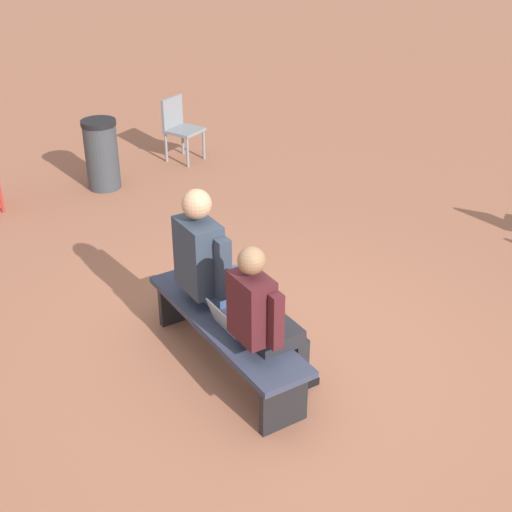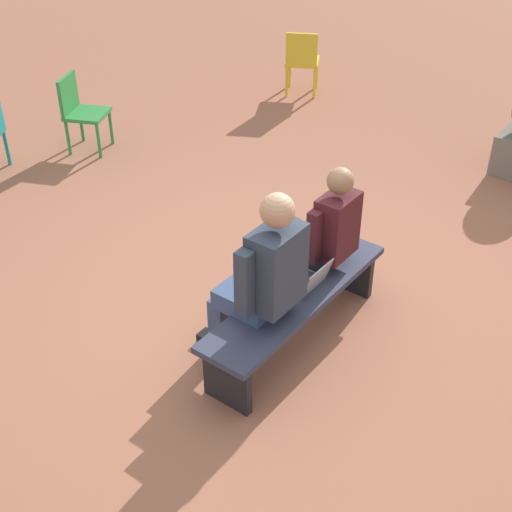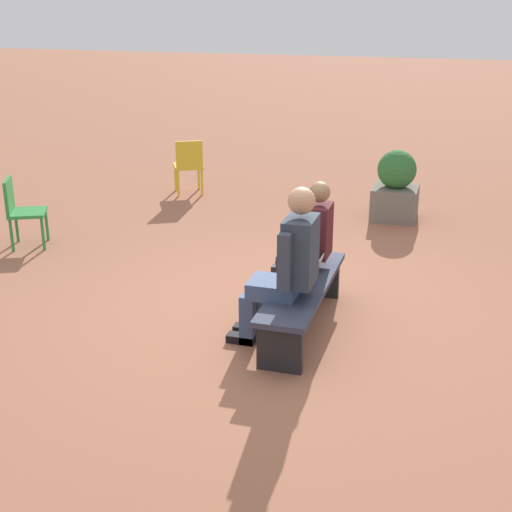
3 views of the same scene
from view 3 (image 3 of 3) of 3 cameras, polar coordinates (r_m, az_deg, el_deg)
The scene contains 8 objects.
ground_plane at distance 6.80m, azimuth 2.03°, elevation -4.85°, with size 60.00×60.00×0.00m, color #9E6047.
bench at distance 6.42m, azimuth 3.76°, elevation -3.00°, with size 1.80×0.44×0.45m.
person_student at distance 6.71m, azimuth 4.16°, elevation 1.14°, with size 0.50×0.64×1.28m.
person_adult at distance 6.00m, azimuth 2.49°, elevation -0.61°, with size 0.59×0.74×1.42m.
laptop at distance 6.46m, azimuth 4.12°, elevation -1.45°, with size 0.32×0.29×0.21m.
plastic_chair_far_right at distance 10.88m, azimuth -5.41°, elevation 7.40°, with size 0.57×0.57×0.84m.
plastic_chair_near_bench_right at distance 8.97m, azimuth -18.34°, elevation 3.66°, with size 0.56×0.56×0.84m.
planter at distance 9.81m, azimuth 11.11°, elevation 5.42°, with size 0.60×0.60×0.94m.
Camera 3 is at (5.97, 1.54, 2.88)m, focal length 50.00 mm.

